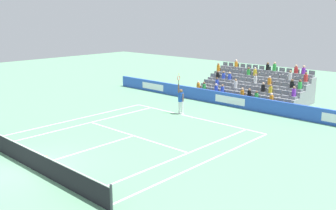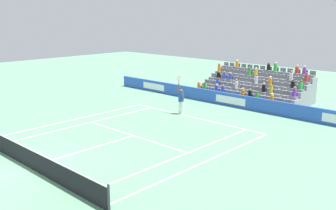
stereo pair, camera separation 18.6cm
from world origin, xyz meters
name	(u,v)px [view 1 (the left image)]	position (x,y,z in m)	size (l,w,h in m)	color
ground_plane	(29,168)	(0.00, 0.00, 0.00)	(80.00, 80.00, 0.00)	#669E77
line_baseline	(194,117)	(0.00, -11.89, 0.00)	(10.97, 0.10, 0.01)	white
line_service	(134,136)	(0.00, -6.40, 0.00)	(8.23, 0.10, 0.01)	white
line_centre_service	(88,150)	(0.00, -3.20, 0.00)	(0.10, 6.40, 0.01)	white
line_singles_sideline_left	(85,124)	(4.12, -5.95, 0.00)	(0.10, 11.89, 0.01)	white
line_singles_sideline_right	(183,155)	(-4.12, -5.95, 0.00)	(0.10, 11.89, 0.01)	white
line_doubles_sideline_left	(73,120)	(5.49, -5.95, 0.00)	(0.10, 11.89, 0.01)	white
line_doubles_sideline_right	(205,162)	(-5.49, -5.95, 0.00)	(0.10, 11.89, 0.01)	white
line_centre_mark	(193,118)	(0.00, -11.79, 0.00)	(0.10, 0.20, 0.01)	white
sponsor_barrier	(230,100)	(0.00, -16.32, 0.50)	(24.88, 0.22, 0.99)	blue
tennis_net	(29,158)	(0.00, 0.00, 0.49)	(11.97, 0.10, 1.07)	#33383D
tennis_player	(181,100)	(1.25, -11.98, 0.99)	(0.53, 0.37, 2.85)	white
stadium_stand	(255,89)	(0.00, -19.88, 0.83)	(8.68, 4.75, 3.04)	gray
loose_tennis_ball	(47,156)	(0.66, -1.25, 0.03)	(0.07, 0.07, 0.07)	#D1E533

